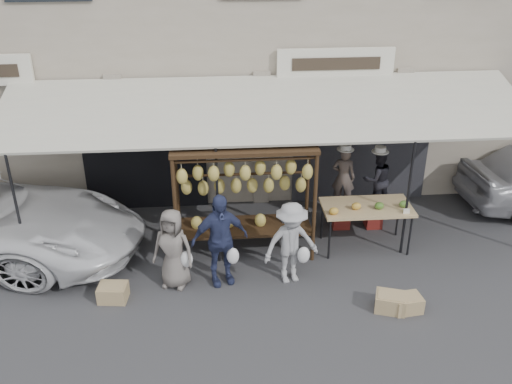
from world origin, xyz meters
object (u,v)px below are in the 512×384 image
(customer_right, at_px, (291,243))
(crate_near_b, at_px, (407,303))
(banana_rack, at_px, (244,179))
(vendor_right, at_px, (377,179))
(customer_left, at_px, (173,249))
(crate_far, at_px, (113,293))
(crate_near_a, at_px, (390,302))
(customer_mid, at_px, (220,240))
(produce_table, at_px, (367,208))
(vendor_left, at_px, (343,177))

(customer_right, xyz_separation_m, crate_near_b, (1.81, -1.01, -0.63))
(banana_rack, distance_m, vendor_right, 2.88)
(customer_left, bearing_deg, crate_far, -142.63)
(vendor_right, height_order, crate_near_a, vendor_right)
(customer_left, relative_size, customer_mid, 0.86)
(produce_table, bearing_deg, banana_rack, -179.67)
(vendor_right, xyz_separation_m, customer_right, (-1.98, -1.76, -0.32))
(vendor_right, bearing_deg, crate_near_b, 74.62)
(customer_mid, bearing_deg, banana_rack, 45.88)
(produce_table, xyz_separation_m, customer_mid, (-2.82, -0.90, -0.00))
(crate_near_b, xyz_separation_m, crate_far, (-4.88, 0.69, 0.01))
(customer_right, xyz_separation_m, crate_far, (-3.07, -0.32, -0.63))
(produce_table, relative_size, crate_near_b, 3.71)
(customer_mid, xyz_separation_m, crate_near_b, (3.04, -1.08, -0.72))
(customer_left, bearing_deg, vendor_left, 46.37)
(customer_mid, relative_size, crate_far, 3.61)
(vendor_left, height_order, vendor_right, vendor_left)
(vendor_right, bearing_deg, crate_near_a, 69.01)
(crate_far, bearing_deg, crate_near_a, -8.03)
(vendor_left, relative_size, customer_left, 0.86)
(vendor_right, xyz_separation_m, crate_near_b, (-0.17, -2.77, -0.95))
(vendor_left, height_order, crate_near_b, vendor_left)
(banana_rack, relative_size, customer_left, 1.76)
(produce_table, bearing_deg, crate_near_b, -83.62)
(banana_rack, height_order, crate_near_b, banana_rack)
(crate_far, bearing_deg, banana_rack, 28.86)
(crate_near_a, distance_m, crate_near_b, 0.27)
(vendor_left, relative_size, crate_near_a, 2.59)
(produce_table, relative_size, vendor_right, 1.34)
(crate_far, bearing_deg, vendor_left, 26.00)
(customer_left, height_order, customer_mid, customer_mid)
(customer_mid, relative_size, crate_near_b, 3.75)
(produce_table, relative_size, customer_right, 1.10)
(banana_rack, bearing_deg, crate_near_a, -40.19)
(produce_table, bearing_deg, crate_far, -164.47)
(crate_far, bearing_deg, customer_left, 19.02)
(vendor_right, height_order, customer_left, vendor_right)
(vendor_right, height_order, crate_far, vendor_right)
(customer_right, relative_size, crate_near_b, 3.36)
(crate_near_b, bearing_deg, vendor_right, 86.41)
(crate_far, bearing_deg, produce_table, 15.53)
(customer_left, xyz_separation_m, crate_near_a, (3.58, -1.01, -0.59))
(customer_left, relative_size, customer_right, 0.96)
(crate_near_a, bearing_deg, customer_left, 164.30)
(customer_mid, xyz_separation_m, crate_near_a, (2.77, -1.04, -0.71))
(customer_right, relative_size, crate_far, 3.23)
(banana_rack, xyz_separation_m, produce_table, (2.33, 0.01, -0.71))
(vendor_right, relative_size, crate_near_b, 2.76)
(produce_table, distance_m, crate_far, 4.89)
(customer_left, bearing_deg, customer_mid, 20.80)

